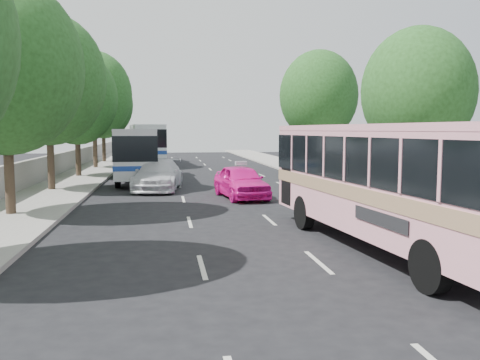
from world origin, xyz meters
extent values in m
plane|color=black|center=(0.00, 0.00, 0.00)|extent=(120.00, 120.00, 0.00)
cube|color=#9E998E|center=(-8.50, 20.00, 0.07)|extent=(4.00, 90.00, 0.15)
cube|color=#9E998E|center=(8.50, 20.00, 0.06)|extent=(4.00, 90.00, 0.12)
cube|color=#9E998E|center=(-10.30, 20.00, 0.90)|extent=(0.30, 90.00, 1.50)
cylinder|color=#38281E|center=(-8.50, 6.00, 1.80)|extent=(0.36, 0.36, 3.61)
ellipsoid|color=#204518|center=(-8.50, 6.00, 5.61)|extent=(5.70, 5.70, 6.56)
sphere|color=#204518|center=(-8.10, 5.70, 6.75)|extent=(3.71, 3.71, 3.71)
cylinder|color=#38281E|center=(-8.70, 14.00, 1.90)|extent=(0.36, 0.36, 3.80)
ellipsoid|color=#204518|center=(-8.70, 14.00, 5.90)|extent=(6.00, 6.00, 6.90)
sphere|color=#204518|center=(-8.30, 13.70, 7.10)|extent=(3.90, 3.90, 3.90)
cylinder|color=#38281E|center=(-8.60, 22.00, 1.75)|extent=(0.36, 0.36, 3.50)
ellipsoid|color=#204518|center=(-8.60, 22.00, 5.43)|extent=(5.52, 5.52, 6.35)
sphere|color=#204518|center=(-8.20, 21.70, 6.53)|extent=(3.59, 3.59, 3.59)
cylinder|color=#38281E|center=(-8.50, 30.00, 2.00)|extent=(0.36, 0.36, 3.99)
ellipsoid|color=#204518|center=(-8.50, 30.00, 6.20)|extent=(6.30, 6.30, 7.24)
sphere|color=#204518|center=(-8.10, 29.70, 7.46)|extent=(4.09, 4.09, 4.09)
cylinder|color=#38281E|center=(-8.70, 38.00, 1.86)|extent=(0.36, 0.36, 3.72)
ellipsoid|color=#204518|center=(-8.70, 38.00, 5.78)|extent=(5.88, 5.88, 6.76)
sphere|color=#204518|center=(-8.30, 37.70, 6.96)|extent=(3.82, 3.82, 3.82)
cylinder|color=#38281E|center=(8.70, 8.00, 1.61)|extent=(0.36, 0.36, 3.23)
ellipsoid|color=#204518|center=(8.70, 8.00, 5.01)|extent=(5.10, 5.10, 5.87)
sphere|color=#204518|center=(9.10, 7.70, 6.04)|extent=(3.32, 3.31, 3.31)
cylinder|color=#38281E|center=(9.00, 24.00, 1.90)|extent=(0.36, 0.36, 3.80)
ellipsoid|color=#204518|center=(9.00, 24.00, 5.90)|extent=(6.00, 6.00, 6.90)
sphere|color=#204518|center=(9.40, 23.70, 7.10)|extent=(3.90, 3.90, 3.90)
cube|color=pink|center=(3.31, -0.91, 1.99)|extent=(3.76, 10.93, 2.87)
cube|color=#9E7A59|center=(3.31, -0.91, 1.66)|extent=(3.80, 10.96, 0.37)
cube|color=black|center=(3.31, -0.91, 2.52)|extent=(3.81, 10.97, 1.18)
cube|color=pink|center=(3.31, -0.91, 3.34)|extent=(3.78, 10.95, 0.17)
cylinder|color=black|center=(1.79, 2.16, 0.56)|extent=(0.43, 1.14, 1.11)
cylinder|color=black|center=(4.16, 2.41, 0.56)|extent=(0.43, 1.14, 1.11)
cylinder|color=black|center=(2.49, -4.66, 0.56)|extent=(0.43, 1.14, 1.11)
imported|color=#EF1499|center=(0.88, 10.13, 0.80)|extent=(2.50, 4.89, 1.59)
imported|color=silver|center=(-3.11, 14.05, 0.82)|extent=(3.01, 5.88, 1.63)
cube|color=silver|center=(-4.50, 19.26, 1.92)|extent=(2.74, 11.16, 2.82)
cube|color=black|center=(-4.50, 19.26, 2.26)|extent=(2.79, 11.19, 1.39)
cube|color=navy|center=(-4.50, 19.26, 1.20)|extent=(2.78, 11.18, 0.28)
cube|color=silver|center=(-4.50, 19.26, 3.26)|extent=(2.76, 11.18, 0.13)
cylinder|color=black|center=(-5.65, 22.73, 0.51)|extent=(0.33, 1.03, 1.02)
cylinder|color=black|center=(-3.59, 22.80, 0.51)|extent=(0.33, 1.03, 1.02)
cylinder|color=black|center=(-5.39, 15.35, 0.51)|extent=(0.33, 1.03, 1.02)
cylinder|color=black|center=(-3.34, 15.42, 0.51)|extent=(0.33, 1.03, 1.02)
cube|color=white|center=(-4.50, 35.80, 2.16)|extent=(3.89, 12.67, 3.17)
cube|color=black|center=(-4.50, 35.80, 2.55)|extent=(3.95, 12.71, 1.56)
cube|color=navy|center=(-4.50, 35.80, 1.35)|extent=(3.94, 12.69, 0.31)
cube|color=white|center=(-4.50, 35.80, 3.67)|extent=(3.92, 12.69, 0.15)
cylinder|color=black|center=(-6.07, 39.61, 0.57)|extent=(0.45, 1.17, 1.14)
cylinder|color=black|center=(-3.73, 39.85, 0.57)|extent=(0.45, 1.17, 1.14)
cylinder|color=black|center=(-5.23, 31.34, 0.57)|extent=(0.45, 1.17, 1.14)
cylinder|color=black|center=(-2.89, 31.58, 0.57)|extent=(0.45, 1.17, 1.14)
cube|color=silver|center=(0.88, 10.13, 1.68)|extent=(0.57, 0.25, 0.18)
camera|label=1|loc=(-2.76, -13.94, 3.29)|focal=38.00mm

